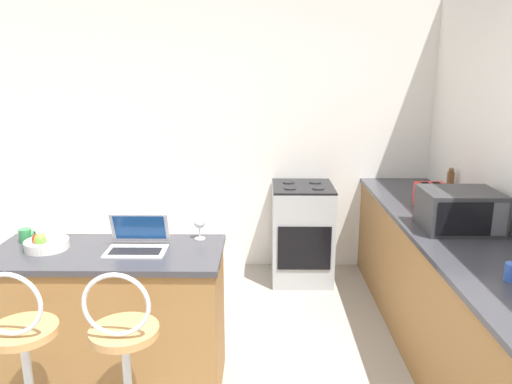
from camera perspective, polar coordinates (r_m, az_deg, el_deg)
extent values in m
cube|color=silver|center=(4.88, -4.05, 6.19)|extent=(12.00, 0.06, 2.60)
cube|color=olive|center=(3.30, -16.13, -14.16)|extent=(1.34, 0.58, 0.87)
cube|color=#333338|center=(3.11, -16.70, -6.74)|extent=(1.37, 0.61, 0.03)
cube|color=olive|center=(3.80, 21.01, -10.62)|extent=(0.64, 3.12, 0.87)
cube|color=#333338|center=(3.65, 21.63, -4.09)|extent=(0.67, 3.15, 0.03)
cylinder|color=#B7844C|center=(2.78, -25.13, -14.22)|extent=(0.34, 0.34, 0.04)
torus|color=silver|center=(2.63, -26.45, -11.43)|extent=(0.32, 0.02, 0.32)
cylinder|color=#B7844C|center=(2.61, -14.83, -15.20)|extent=(0.34, 0.34, 0.04)
torus|color=silver|center=(2.44, -15.69, -12.34)|extent=(0.32, 0.02, 0.32)
cube|color=silver|center=(3.04, -13.55, -6.60)|extent=(0.35, 0.21, 0.01)
cube|color=black|center=(3.02, -13.63, -6.59)|extent=(0.30, 0.12, 0.00)
cube|color=silver|center=(3.11, -13.14, -3.99)|extent=(0.35, 0.08, 0.19)
cube|color=#19478C|center=(3.10, -13.17, -3.99)|extent=(0.31, 0.06, 0.16)
cube|color=#2D2D30|center=(3.58, 22.20, -1.93)|extent=(0.49, 0.40, 0.27)
cube|color=black|center=(3.38, 22.74, -2.89)|extent=(0.34, 0.01, 0.22)
cube|color=#4C4C51|center=(3.47, 26.09, -2.82)|extent=(0.10, 0.01, 0.22)
cube|color=red|center=(4.03, 19.57, -0.58)|extent=(0.22, 0.29, 0.19)
cube|color=black|center=(3.99, 19.08, 0.76)|extent=(0.05, 0.20, 0.00)
cube|color=black|center=(4.02, 20.28, 0.75)|extent=(0.05, 0.20, 0.00)
cube|color=black|center=(3.98, 17.96, -0.06)|extent=(0.02, 0.02, 0.02)
cube|color=#9EA3A8|center=(4.74, 5.26, -4.73)|extent=(0.56, 0.60, 0.89)
cube|color=black|center=(4.46, 5.55, -6.42)|extent=(0.47, 0.01, 0.40)
cube|color=black|center=(4.61, 5.38, 0.63)|extent=(0.56, 0.60, 0.02)
cylinder|color=black|center=(4.48, 3.92, 0.45)|extent=(0.11, 0.11, 0.01)
cylinder|color=black|center=(4.50, 7.09, 0.44)|extent=(0.11, 0.11, 0.01)
cylinder|color=black|center=(4.72, 3.76, 1.14)|extent=(0.11, 0.11, 0.01)
cylinder|color=black|center=(4.74, 6.78, 1.12)|extent=(0.11, 0.11, 0.01)
cylinder|color=silver|center=(3.19, -6.43, -5.29)|extent=(0.07, 0.07, 0.00)
cylinder|color=silver|center=(3.18, -6.45, -4.64)|extent=(0.01, 0.01, 0.07)
sphere|color=silver|center=(3.16, -6.48, -3.51)|extent=(0.07, 0.07, 0.07)
cylinder|color=brown|center=(4.45, 21.29, 0.77)|extent=(0.06, 0.06, 0.21)
sphere|color=brown|center=(4.43, 21.43, 2.34)|extent=(0.04, 0.04, 0.04)
cylinder|color=#338447|center=(3.41, -24.86, -4.55)|extent=(0.08, 0.08, 0.09)
torus|color=#338447|center=(3.39, -24.11, -4.51)|extent=(0.01, 0.06, 0.06)
cylinder|color=silver|center=(3.25, -22.78, -5.55)|extent=(0.26, 0.26, 0.05)
sphere|color=red|center=(3.21, -23.71, -4.96)|extent=(0.06, 0.06, 0.06)
sphere|color=orange|center=(3.20, -23.61, -5.05)|extent=(0.06, 0.06, 0.06)
sphere|color=#66B233|center=(3.20, -23.42, -5.00)|extent=(0.07, 0.07, 0.07)
cylinder|color=#2D51AD|center=(2.87, 27.24, -8.15)|extent=(0.08, 0.08, 0.09)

